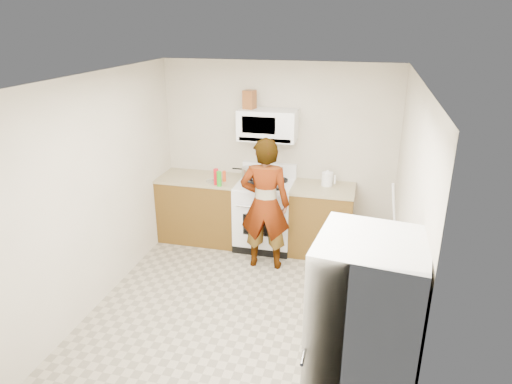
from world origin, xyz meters
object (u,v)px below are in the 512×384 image
(microwave, at_px, (268,125))
(fridge, at_px, (363,349))
(kettle, at_px, (327,179))
(saucepan, at_px, (251,173))
(person, at_px, (265,204))
(gas_range, at_px, (265,213))

(microwave, distance_m, fridge, 3.47)
(kettle, relative_size, saucepan, 0.74)
(microwave, distance_m, person, 1.09)
(gas_range, bearing_deg, fridge, -65.07)
(saucepan, bearing_deg, fridge, -62.40)
(saucepan, bearing_deg, person, -61.77)
(microwave, distance_m, kettle, 1.06)
(microwave, height_order, saucepan, microwave)
(person, distance_m, kettle, 0.96)
(microwave, height_order, fridge, microwave)
(saucepan, bearing_deg, microwave, 1.57)
(person, relative_size, kettle, 9.55)
(gas_range, relative_size, microwave, 1.49)
(fridge, bearing_deg, gas_range, 122.13)
(microwave, xyz_separation_m, kettle, (0.82, -0.03, -0.68))
(person, bearing_deg, saucepan, -66.84)
(fridge, bearing_deg, microwave, 121.21)
(gas_range, relative_size, fridge, 0.66)
(gas_range, height_order, microwave, microwave)
(fridge, relative_size, kettle, 9.55)
(microwave, relative_size, fridge, 0.45)
(gas_range, distance_m, kettle, 0.98)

